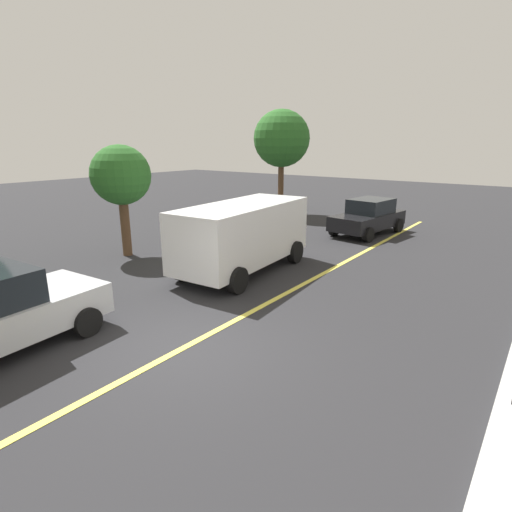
% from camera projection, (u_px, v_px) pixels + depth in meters
% --- Properties ---
extents(ground_plane, '(80.00, 80.00, 0.00)m').
position_uv_depth(ground_plane, '(183.00, 348.00, 8.21)').
color(ground_plane, '#262628').
extents(lane_marking_centre, '(28.00, 0.16, 0.01)m').
position_uv_depth(lane_marking_centre, '(268.00, 303.00, 10.51)').
color(lane_marking_centre, '#E0D14C').
extents(white_van, '(5.35, 2.61, 2.20)m').
position_uv_depth(white_van, '(243.00, 233.00, 12.85)').
color(white_van, white).
rests_on(white_van, ground_plane).
extents(car_black_mid_road, '(4.26, 2.35, 1.59)m').
position_uv_depth(car_black_mid_road, '(368.00, 217.00, 18.30)').
color(car_black_mid_road, black).
rests_on(car_black_mid_road, ground_plane).
extents(tree_centre_verge, '(2.11, 2.11, 4.00)m').
position_uv_depth(tree_centre_verge, '(121.00, 176.00, 14.24)').
color(tree_centre_verge, '#513823').
rests_on(tree_centre_verge, ground_plane).
extents(tree_right_verge, '(3.18, 3.18, 5.86)m').
position_uv_depth(tree_right_verge, '(282.00, 139.00, 22.61)').
color(tree_right_verge, '#513823').
rests_on(tree_right_verge, ground_plane).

